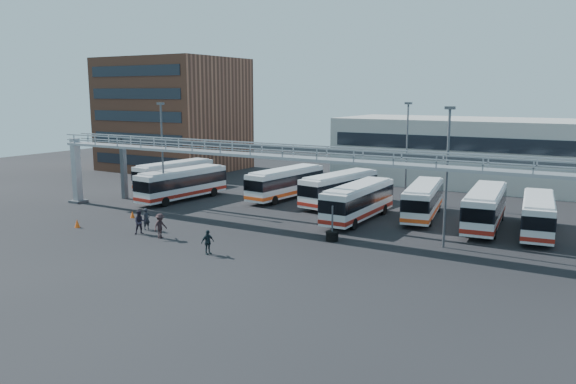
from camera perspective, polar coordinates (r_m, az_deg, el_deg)
The scene contains 22 objects.
ground at distance 41.31m, azimuth -3.54°, elevation -5.62°, with size 140.00×140.00×0.00m, color black.
gantry at distance 45.11m, azimuth 0.55°, elevation 2.88°, with size 51.40×5.15×7.10m.
apartment_building at distance 84.49m, azimuth -11.52°, elevation 7.73°, with size 18.00×15.00×16.00m, color brown.
warehouse at distance 72.06m, azimuth 22.07°, elevation 3.64°, with size 42.00×14.00×8.00m, color #9E9E99.
light_pole_left at distance 56.31m, azimuth -12.65°, elevation 4.30°, with size 0.70×0.35×10.21m.
light_pole_mid at distance 41.61m, azimuth 15.85°, elevation 2.19°, with size 0.70×0.35×10.21m.
light_pole_back at distance 58.17m, azimuth 11.98°, elevation 4.50°, with size 0.70×0.35×10.21m.
bus_0 at distance 66.93m, azimuth -11.45°, elevation 1.81°, with size 3.52×10.70×3.19m.
bus_1 at distance 59.70m, azimuth -10.69°, elevation 0.91°, with size 3.56×11.09×3.31m.
bus_3 at distance 59.38m, azimuth -0.24°, elevation 1.01°, with size 3.61×10.93×3.26m.
bus_4 at distance 56.47m, azimuth 5.25°, elevation 0.47°, with size 4.09×10.84×3.21m.
bus_5 at distance 49.71m, azimuth 7.17°, elevation -0.86°, with size 2.54×10.72×3.25m.
bus_6 at distance 51.80m, azimuth 13.57°, elevation -0.71°, with size 4.00×10.50×3.11m.
bus_7 at distance 49.36m, azimuth 19.38°, elevation -1.40°, with size 3.50×11.04×3.30m.
bus_8 at distance 48.59m, azimuth 24.05°, elevation -2.06°, with size 3.49×10.23×3.04m.
pedestrian_a at distance 47.62m, azimuth -14.17°, elevation -2.68°, with size 0.65×0.43×1.79m, color #212329.
pedestrian_b at distance 46.29m, azimuth -14.81°, elevation -2.99°, with size 0.94×0.73×1.93m, color #2A2330.
pedestrian_c at distance 44.60m, azimuth -12.84°, elevation -3.38°, with size 1.26×0.72×1.95m, color #302022.
pedestrian_d at distance 39.65m, azimuth -8.17°, elevation -5.07°, with size 1.02×0.42×1.74m, color black.
cone_left at distance 50.26m, azimuth -20.63°, elevation -3.00°, with size 0.44×0.44×0.70m, color #F6500D.
cone_right at distance 52.56m, azimuth -15.53°, elevation -2.20°, with size 0.39×0.39×0.63m, color #F6500D.
tire_stack at distance 42.94m, azimuth 4.51°, elevation -4.38°, with size 0.95×0.95×2.73m.
Camera 1 is at (22.24, -32.97, 11.16)m, focal length 35.00 mm.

